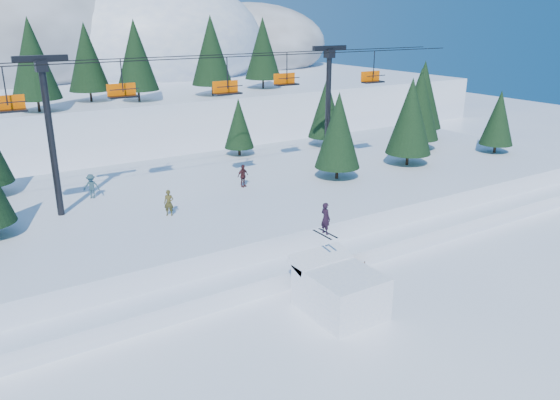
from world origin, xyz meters
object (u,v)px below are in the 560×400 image
chairlift (198,99)px  jump_kicker (339,289)px  banner_near (344,271)px  banner_far (383,251)px

chairlift → jump_kicker: bearing=-89.0°
banner_near → banner_far: (3.93, 0.89, 0.00)m
jump_kicker → banner_far: bearing=28.9°
chairlift → banner_far: chairlift is taller
chairlift → banner_far: bearing=-62.0°
banner_near → banner_far: 4.03m
jump_kicker → banner_far: jump_kicker is taller
banner_far → jump_kicker: bearing=-151.1°
chairlift → banner_far: size_ratio=16.17×
jump_kicker → banner_far: 7.48m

